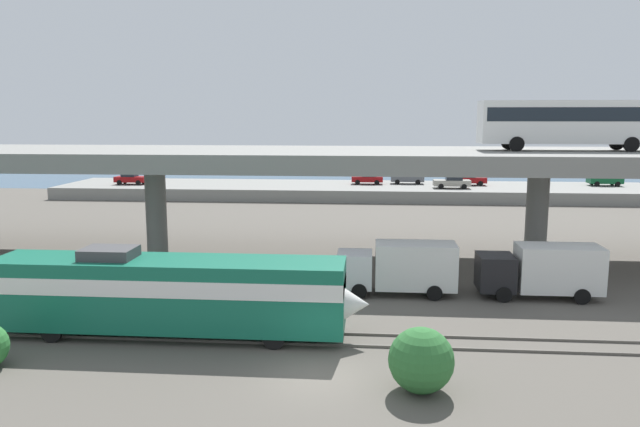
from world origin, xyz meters
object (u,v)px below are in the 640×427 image
train_locomotive (186,291)px  parked_car_1 (368,178)px  transit_bus_on_overpass (569,120)px  parked_car_5 (131,178)px  parked_car_4 (604,180)px  parked_car_0 (468,179)px  parked_car_3 (408,178)px  service_truck_west (542,270)px  service_truck_east (400,267)px  parked_car_2 (452,182)px

train_locomotive → parked_car_1: train_locomotive is taller
transit_bus_on_overpass → parked_car_5: transit_bus_on_overpass is taller
transit_bus_on_overpass → parked_car_4: size_ratio=2.94×
parked_car_0 → parked_car_3: (-7.70, 0.90, -0.00)m
train_locomotive → service_truck_west: (18.29, 7.67, -0.55)m
service_truck_east → parked_car_1: 44.68m
service_truck_west → parked_car_2: bearing=-90.3°
parked_car_1 → parked_car_5: bearing=5.2°
service_truck_west → parked_car_4: 49.46m
service_truck_east → parked_car_3: bearing=-93.9°
parked_car_3 → parked_car_5: size_ratio=1.06×
transit_bus_on_overpass → parked_car_1: 39.19m
service_truck_east → parked_car_4: (27.97, 45.25, 0.62)m
parked_car_0 → parked_car_4: same height
parked_car_3 → parked_car_4: (24.88, -0.16, 0.00)m
transit_bus_on_overpass → service_truck_east: bearing=36.9°
service_truck_east → parked_car_5: 53.20m
transit_bus_on_overpass → parked_car_2: transit_bus_on_overpass is taller
transit_bus_on_overpass → parked_car_0: transit_bus_on_overpass is taller
train_locomotive → parked_car_2: size_ratio=3.94×
parked_car_0 → parked_car_4: size_ratio=1.07×
transit_bus_on_overpass → service_truck_east: (-11.71, -8.79, -8.32)m
parked_car_2 → parked_car_5: same height
service_truck_east → parked_car_4: 53.20m
parked_car_0 → parked_car_2: (-2.54, -3.66, 0.00)m
service_truck_west → service_truck_east: 8.03m
service_truck_west → parked_car_5: service_truck_west is taller
parked_car_2 → transit_bus_on_overpass: bearing=96.2°
service_truck_east → parked_car_0: size_ratio=1.56×
parked_car_0 → parked_car_2: size_ratio=0.98×
service_truck_west → parked_car_1: (-10.17, 44.63, 0.62)m
train_locomotive → service_truck_west: 19.84m
service_truck_west → parked_car_5: (-40.87, 41.85, 0.62)m
parked_car_0 → parked_car_1: (-12.93, 0.12, -0.00)m
train_locomotive → parked_car_0: bearing=68.0°
train_locomotive → parked_car_3: bearing=75.9°
service_truck_west → parked_car_2: size_ratio=1.53×
transit_bus_on_overpass → parked_car_5: bearing=-36.6°
parked_car_1 → train_locomotive: bearing=81.2°
parked_car_1 → parked_car_2: bearing=160.0°
transit_bus_on_overpass → parked_car_3: size_ratio=2.80×
transit_bus_on_overpass → parked_car_0: bearing=-88.5°
parked_car_1 → parked_car_3: size_ratio=0.94×
train_locomotive → parked_car_5: 54.43m
parked_car_1 → service_truck_west: bearing=102.8°
train_locomotive → parked_car_1: bearing=81.2°
parked_car_2 → parked_car_4: bearing=-167.4°
parked_car_0 → parked_car_5: same height
transit_bus_on_overpass → train_locomotive: bearing=36.8°
parked_car_3 → parked_car_1: bearing=8.5°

